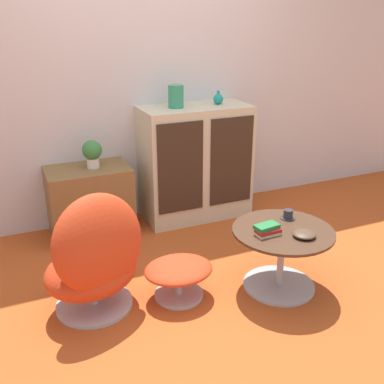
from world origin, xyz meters
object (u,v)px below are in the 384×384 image
sideboard (195,163)px  ottoman (179,273)px  tv_console (90,201)px  vase_inner_left (218,99)px  potted_plant (92,152)px  teacup (288,215)px  book_stack (267,230)px  bowl (304,234)px  coffee_table (281,252)px  egg_chair (95,259)px  vase_leftmost (176,96)px

sideboard → ottoman: size_ratio=2.23×
tv_console → vase_inner_left: size_ratio=5.76×
vase_inner_left → potted_plant: vase_inner_left is taller
potted_plant → teacup: size_ratio=2.19×
book_stack → bowl: book_stack is taller
coffee_table → vase_inner_left: bearing=82.3°
ottoman → coffee_table: bearing=-14.4°
potted_plant → vase_inner_left: bearing=-0.6°
egg_chair → book_stack: bearing=-13.7°
book_stack → tv_console: bearing=122.3°
ottoman → teacup: (0.77, -0.04, 0.27)m
teacup → potted_plant: bearing=131.5°
sideboard → vase_inner_left: size_ratio=8.70×
egg_chair → vase_leftmost: 1.58m
vase_inner_left → bowl: bearing=-94.6°
teacup → vase_inner_left: bearing=87.5°
teacup → ottoman: bearing=177.1°
sideboard → bowl: size_ratio=6.90×
egg_chair → ottoman: 0.53m
sideboard → tv_console: sideboard is taller
tv_console → vase_leftmost: 1.09m
sideboard → vase_inner_left: (0.21, 0.00, 0.53)m
vase_inner_left → teacup: vase_inner_left is taller
tv_console → egg_chair: size_ratio=0.83×
egg_chair → bowl: bearing=-16.8°
ottoman → bowl: bowl is taller
vase_inner_left → potted_plant: bearing=179.4°
ottoman → book_stack: size_ratio=2.69×
ottoman → tv_console: bearing=105.4°
vase_leftmost → potted_plant: (-0.70, 0.01, -0.39)m
coffee_table → potted_plant: (-0.91, 1.30, 0.43)m
ottoman → vase_leftmost: vase_leftmost is taller
tv_console → ottoman: 1.18m
book_stack → bowl: 0.22m
tv_console → coffee_table: size_ratio=1.00×
egg_chair → potted_plant: (0.24, 1.07, 0.33)m
sideboard → vase_leftmost: vase_leftmost is taller
potted_plant → sideboard: bearing=-1.0°
bowl → vase_leftmost: bearing=100.8°
tv_console → vase_leftmost: (0.75, -0.01, 0.79)m
tv_console → potted_plant: bearing=0.9°
egg_chair → bowl: egg_chair is taller
teacup → bowl: 0.27m
tv_console → ottoman: size_ratio=1.48×
ottoman → egg_chair: bearing=172.5°
sideboard → ottoman: bearing=-118.8°
sideboard → teacup: sideboard is taller
coffee_table → sideboard: bearing=91.6°
vase_inner_left → sideboard: bearing=-178.9°
tv_console → book_stack: 1.56m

